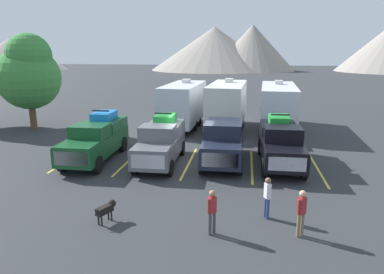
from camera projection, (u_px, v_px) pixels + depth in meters
name	position (u px, v px, depth m)	size (l,w,h in m)	color
ground_plane	(190.00, 161.00, 19.44)	(240.00, 240.00, 0.00)	#2D3033
pickup_truck_a	(96.00, 138.00, 19.58)	(2.18, 5.82, 2.66)	#144723
pickup_truck_b	(161.00, 141.00, 19.05)	(2.10, 5.26, 2.62)	#595B60
pickup_truck_c	(223.00, 141.00, 19.17)	(2.21, 5.56, 2.28)	black
pickup_truck_d	(280.00, 142.00, 18.72)	(2.18, 5.70, 2.58)	black
lot_stripe_a	(73.00, 157.00, 20.23)	(0.12, 5.50, 0.01)	gold
lot_stripe_b	(130.00, 160.00, 19.73)	(0.12, 5.50, 0.01)	gold
lot_stripe_c	(189.00, 163.00, 19.24)	(0.12, 5.50, 0.01)	gold
lot_stripe_d	(252.00, 166.00, 18.74)	(0.12, 5.50, 0.01)	gold
lot_stripe_e	(318.00, 169.00, 18.25)	(0.12, 5.50, 0.01)	gold
camper_trailer_a	(183.00, 103.00, 27.30)	(2.76, 8.19, 3.72)	silver
camper_trailer_b	(227.00, 104.00, 26.68)	(2.84, 8.27, 3.82)	silver
camper_trailer_c	(278.00, 105.00, 26.74)	(2.90, 8.98, 3.66)	silver
person_a	(212.00, 209.00, 11.60)	(0.29, 0.29, 1.57)	#3F3F42
person_b	(267.00, 195.00, 12.73)	(0.26, 0.32, 1.57)	navy
person_c	(301.00, 210.00, 11.47)	(0.30, 0.30, 1.62)	#726047
dog	(107.00, 208.00, 12.57)	(0.55, 0.89, 0.75)	black
tree_a	(29.00, 73.00, 26.41)	(4.70, 4.70, 7.19)	brown
mountain_ridge	(234.00, 48.00, 100.13)	(138.36, 44.26, 14.21)	gray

